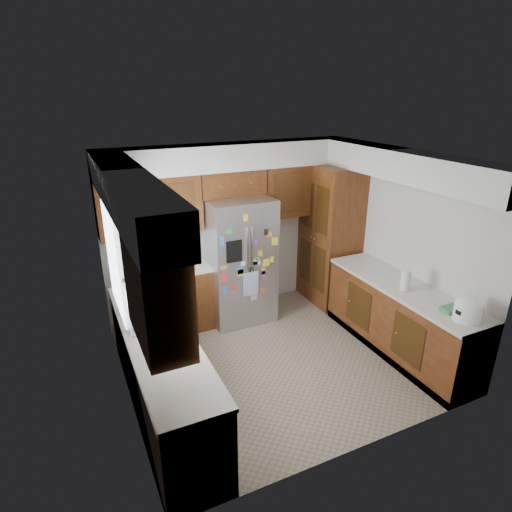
# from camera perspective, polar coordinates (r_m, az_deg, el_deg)

# --- Properties ---
(floor) EXTENTS (3.60, 3.60, 0.00)m
(floor) POSITION_cam_1_polar(r_m,az_deg,el_deg) (5.55, 2.82, -13.52)
(floor) COLOR gray
(floor) RESTS_ON ground
(room_shell) EXTENTS (3.64, 3.24, 2.52)m
(room_shell) POSITION_cam_1_polar(r_m,az_deg,el_deg) (5.01, 0.18, 5.76)
(room_shell) COLOR beige
(room_shell) RESTS_ON ground
(left_counter_run) EXTENTS (1.36, 3.20, 0.92)m
(left_counter_run) POSITION_cam_1_polar(r_m,az_deg,el_deg) (4.94, -11.71, -12.88)
(left_counter_run) COLOR #43210D
(left_counter_run) RESTS_ON ground
(right_counter_run) EXTENTS (0.63, 2.25, 0.92)m
(right_counter_run) POSITION_cam_1_polar(r_m,az_deg,el_deg) (5.78, 18.59, -8.25)
(right_counter_run) COLOR #43210D
(right_counter_run) RESTS_ON ground
(pantry) EXTENTS (0.60, 0.90, 2.15)m
(pantry) POSITION_cam_1_polar(r_m,az_deg,el_deg) (6.66, 9.83, 2.74)
(pantry) COLOR #43210D
(pantry) RESTS_ON ground
(fridge) EXTENTS (0.90, 0.79, 1.80)m
(fridge) POSITION_cam_1_polar(r_m,az_deg,el_deg) (6.08, -2.31, -0.56)
(fridge) COLOR #97979C
(fridge) RESTS_ON ground
(bridge_cabinet) EXTENTS (0.96, 0.34, 0.35)m
(bridge_cabinet) POSITION_cam_1_polar(r_m,az_deg,el_deg) (5.97, -3.33, 9.80)
(bridge_cabinet) COLOR #43210D
(bridge_cabinet) RESTS_ON fridge
(fridge_top_items) EXTENTS (0.62, 0.36, 0.30)m
(fridge_top_items) POSITION_cam_1_polar(r_m,az_deg,el_deg) (5.86, -3.97, 12.67)
(fridge_top_items) COLOR blue
(fridge_top_items) RESTS_ON bridge_cabinet
(sink_assembly) EXTENTS (0.52, 0.72, 0.37)m
(sink_assembly) POSITION_cam_1_polar(r_m,az_deg,el_deg) (4.69, -14.08, -7.10)
(sink_assembly) COLOR white
(sink_assembly) RESTS_ON left_counter_run
(left_counter_clutter) EXTENTS (0.32, 0.80, 0.38)m
(left_counter_clutter) POSITION_cam_1_polar(r_m,az_deg,el_deg) (5.31, -15.24, -2.95)
(left_counter_clutter) COLOR black
(left_counter_clutter) RESTS_ON left_counter_run
(rice_cooker) EXTENTS (0.30, 0.29, 0.26)m
(rice_cooker) POSITION_cam_1_polar(r_m,az_deg,el_deg) (4.98, 26.49, -6.25)
(rice_cooker) COLOR white
(rice_cooker) RESTS_ON right_counter_run
(paper_towel) EXTENTS (0.11, 0.11, 0.25)m
(paper_towel) POSITION_cam_1_polar(r_m,az_deg,el_deg) (5.40, 19.30, -3.07)
(paper_towel) COLOR white
(paper_towel) RESTS_ON right_counter_run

